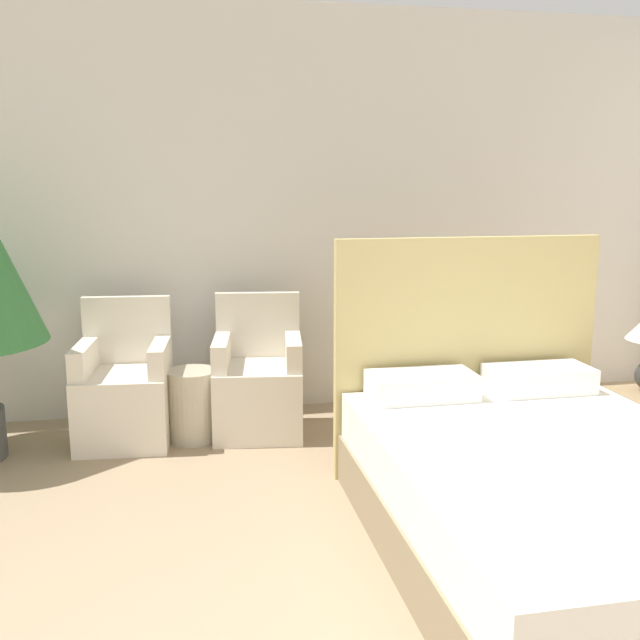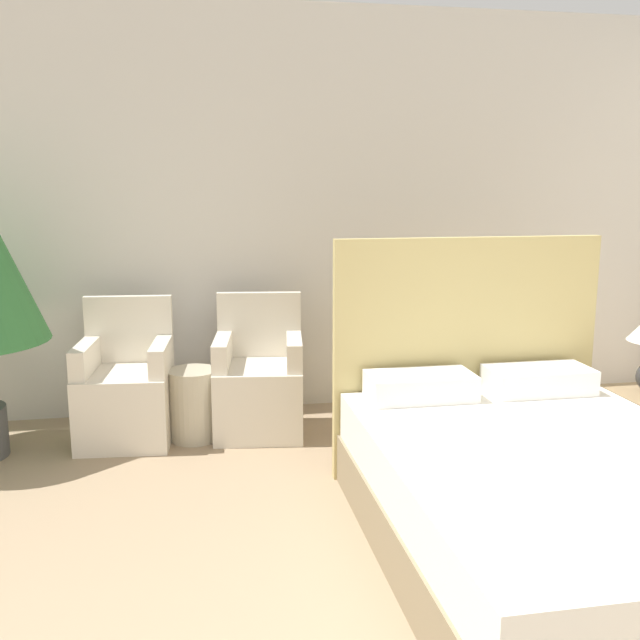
{
  "view_description": "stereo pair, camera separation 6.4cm",
  "coord_description": "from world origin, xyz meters",
  "px_view_note": "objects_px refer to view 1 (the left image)",
  "views": [
    {
      "loc": [
        -0.97,
        -1.37,
        1.68
      ],
      "look_at": [
        -0.14,
        2.82,
        0.84
      ],
      "focal_mm": 40.0,
      "sensor_mm": 36.0,
      "label": 1
    },
    {
      "loc": [
        -0.91,
        -1.38,
        1.68
      ],
      "look_at": [
        -0.14,
        2.82,
        0.84
      ],
      "focal_mm": 40.0,
      "sensor_mm": 36.0,
      "label": 2
    }
  ],
  "objects_px": {
    "side_table": "(193,405)",
    "armchair_near_window_right": "(258,388)",
    "armchair_near_window_left": "(125,396)",
    "bed": "(549,492)"
  },
  "relations": [
    {
      "from": "bed",
      "to": "armchair_near_window_right",
      "type": "xyz_separation_m",
      "value": [
        -1.12,
        1.85,
        0.01
      ]
    },
    {
      "from": "armchair_near_window_left",
      "to": "armchair_near_window_right",
      "type": "distance_m",
      "value": 0.87
    },
    {
      "from": "bed",
      "to": "armchair_near_window_right",
      "type": "relative_size",
      "value": 2.38
    },
    {
      "from": "bed",
      "to": "armchair_near_window_right",
      "type": "distance_m",
      "value": 2.16
    },
    {
      "from": "side_table",
      "to": "armchair_near_window_left",
      "type": "bearing_deg",
      "value": 172.98
    },
    {
      "from": "bed",
      "to": "armchair_near_window_right",
      "type": "bearing_deg",
      "value": 121.22
    },
    {
      "from": "armchair_near_window_right",
      "to": "side_table",
      "type": "relative_size",
      "value": 1.97
    },
    {
      "from": "side_table",
      "to": "armchair_near_window_right",
      "type": "bearing_deg",
      "value": 6.93
    },
    {
      "from": "armchair_near_window_right",
      "to": "side_table",
      "type": "distance_m",
      "value": 0.45
    },
    {
      "from": "armchair_near_window_right",
      "to": "side_table",
      "type": "height_order",
      "value": "armchair_near_window_right"
    }
  ]
}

